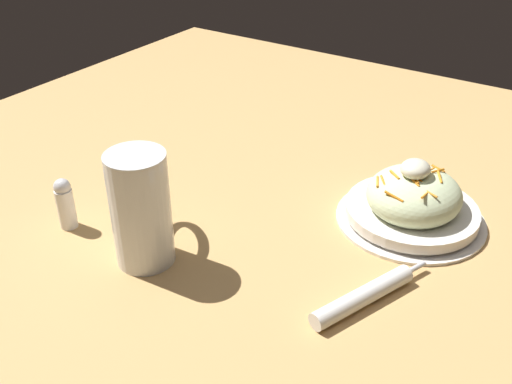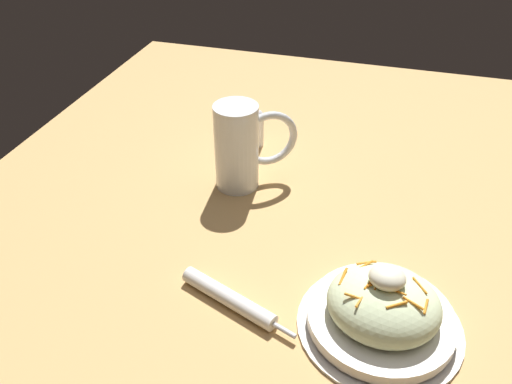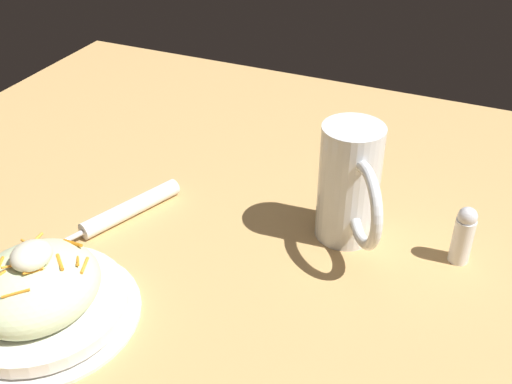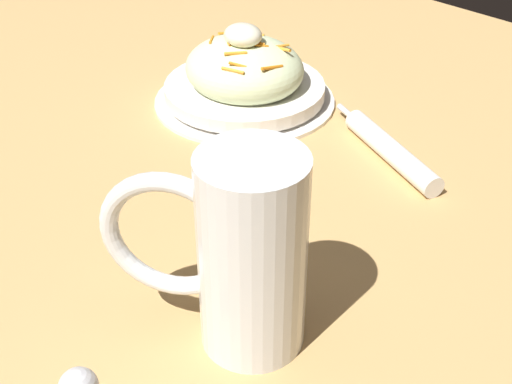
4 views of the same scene
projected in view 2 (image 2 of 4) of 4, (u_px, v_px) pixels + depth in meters
ground_plane at (350, 221)px, 0.92m from camera, size 1.43×1.43×0.00m
salad_plate at (382, 311)px, 0.71m from camera, size 0.23×0.23×0.10m
beer_mug at (240, 151)px, 0.97m from camera, size 0.14×0.11×0.16m
napkin_roll at (229, 298)px, 0.76m from camera, size 0.19×0.08×0.02m
salt_shaker at (257, 127)px, 1.11m from camera, size 0.03×0.03×0.08m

